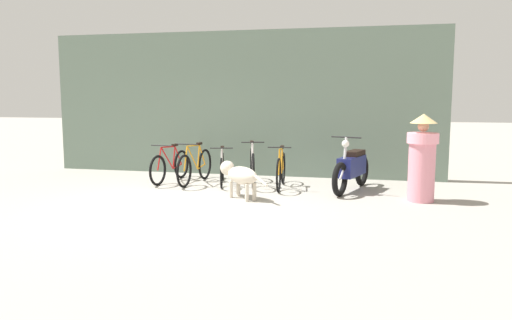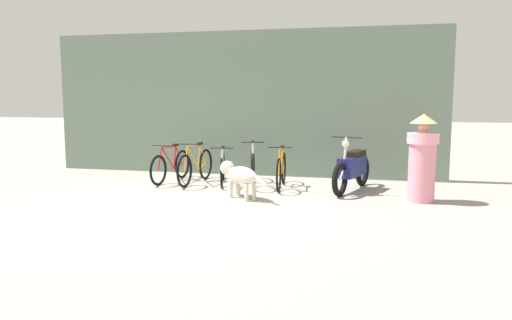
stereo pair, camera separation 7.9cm
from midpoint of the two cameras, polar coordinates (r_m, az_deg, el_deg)
The scene contains 10 objects.
ground_plane at distance 8.65m, azimuth -7.86°, elevation -4.99°, with size 60.00×60.00×0.00m, color #9E998E.
shop_wall_back at distance 11.68m, azimuth -2.05°, elevation 6.45°, with size 9.26×0.20×3.32m.
bicycle_0 at distance 10.88m, azimuth -9.99°, elevation -0.70°, with size 0.46×1.65×0.83m.
bicycle_1 at distance 10.61m, azimuth -7.19°, elevation -0.74°, with size 0.46×1.76×0.88m.
bicycle_2 at distance 10.46m, azimuth -4.11°, elevation -0.93°, with size 0.55×1.56×0.81m.
bicycle_3 at distance 10.36m, azimuth -0.65°, elevation -0.74°, with size 0.57×1.68×0.93m.
bicycle_4 at distance 10.01m, azimuth 2.65°, elevation -1.18°, with size 0.46×1.61×0.86m.
motorcycle at distance 9.85m, azimuth 10.66°, elevation -0.94°, with size 0.71×1.86×1.09m.
stray_dog at distance 8.97m, azimuth -2.17°, elevation -1.70°, with size 1.09×0.87×0.65m.
person_in_robes at distance 9.12m, azimuth 18.21°, elevation 0.32°, with size 0.72×0.72×1.53m.
Camera 1 is at (3.00, -7.90, 1.83)m, focal length 35.00 mm.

